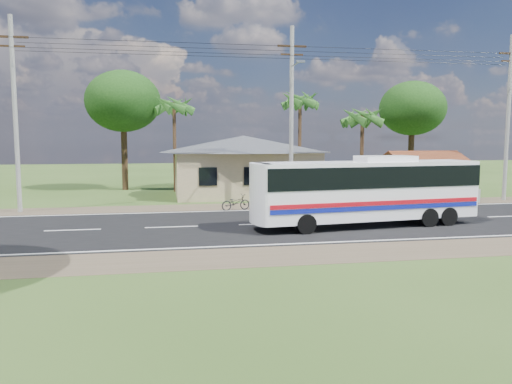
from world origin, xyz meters
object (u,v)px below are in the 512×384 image
(coach_bus, at_px, (368,186))
(person, at_px, (379,191))
(waiting_shed, at_px, (423,159))
(motorcycle, at_px, (236,202))

(coach_bus, relative_size, person, 7.05)
(waiting_shed, xyz_separation_m, person, (-3.99, -1.74, -1.94))
(motorcycle, bearing_deg, person, -96.99)
(coach_bus, xyz_separation_m, motorcycle, (-5.55, 6.31, -1.47))
(waiting_shed, distance_m, coach_bus, 12.81)
(waiting_shed, height_order, coach_bus, coach_bus)
(waiting_shed, bearing_deg, coach_bus, -129.76)
(coach_bus, bearing_deg, waiting_shed, 43.85)
(waiting_shed, relative_size, person, 3.31)
(coach_bus, bearing_deg, motorcycle, 124.93)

